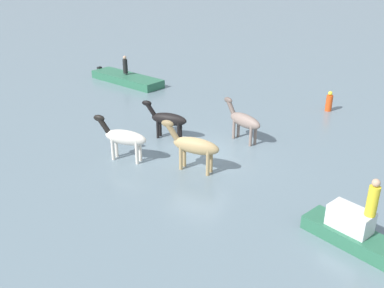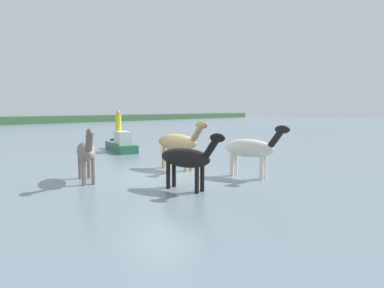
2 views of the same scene
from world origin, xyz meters
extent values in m
plane|color=slate|center=(0.00, 0.00, 0.00)|extent=(171.56, 171.56, 0.00)
ellipsoid|color=black|center=(-0.96, -2.03, 0.98)|extent=(0.73, 1.82, 0.60)
cylinder|color=black|center=(-0.76, -2.54, 0.49)|extent=(0.13, 0.13, 0.98)
cylinder|color=black|center=(-1.04, -2.58, 0.49)|extent=(0.13, 0.13, 0.98)
cylinder|color=black|center=(-0.88, -1.48, 0.49)|extent=(0.13, 0.13, 0.98)
cylinder|color=black|center=(-1.17, -1.52, 0.49)|extent=(0.13, 0.13, 0.98)
cylinder|color=black|center=(-0.85, -2.96, 1.37)|extent=(0.27, 0.56, 0.65)
ellipsoid|color=black|center=(-0.83, -3.15, 1.64)|extent=(0.26, 0.51, 0.26)
ellipsoid|color=tan|center=(1.39, 0.60, 1.10)|extent=(0.66, 2.01, 0.67)
cylinder|color=tan|center=(1.57, 0.01, 0.55)|extent=(0.15, 0.15, 1.10)
cylinder|color=tan|center=(1.25, 0.00, 0.55)|extent=(0.15, 0.15, 1.10)
cylinder|color=tan|center=(1.53, 1.21, 0.55)|extent=(0.15, 0.15, 1.10)
cylinder|color=tan|center=(1.21, 1.19, 0.55)|extent=(0.15, 0.15, 1.10)
cylinder|color=olive|center=(1.43, -0.46, 1.54)|extent=(0.25, 0.62, 0.73)
ellipsoid|color=olive|center=(1.44, -0.67, 1.84)|extent=(0.25, 0.55, 0.29)
ellipsoid|color=gray|center=(-2.30, 1.26, 1.03)|extent=(1.28, 1.93, 0.63)
cylinder|color=gray|center=(-2.40, 0.68, 0.52)|extent=(0.14, 0.14, 1.03)
cylinder|color=gray|center=(-2.67, 0.81, 0.52)|extent=(0.14, 0.14, 1.03)
cylinder|color=gray|center=(-1.93, 1.71, 0.52)|extent=(0.14, 0.14, 1.03)
cylinder|color=gray|center=(-2.21, 1.83, 0.52)|extent=(0.14, 0.14, 1.03)
cylinder|color=#63544C|center=(-2.71, 0.35, 1.44)|extent=(0.43, 0.61, 0.69)
ellipsoid|color=#63544C|center=(-2.80, 0.18, 1.72)|extent=(0.41, 0.56, 0.28)
ellipsoid|color=silver|center=(1.91, -2.45, 1.05)|extent=(0.79, 1.96, 0.64)
cylinder|color=silver|center=(2.13, -3.00, 0.53)|extent=(0.14, 0.14, 1.05)
cylinder|color=silver|center=(1.82, -3.03, 0.53)|extent=(0.14, 0.14, 1.05)
cylinder|color=silver|center=(1.99, -1.86, 0.53)|extent=(0.14, 0.14, 1.05)
cylinder|color=silver|center=(1.68, -1.90, 0.53)|extent=(0.14, 0.14, 1.05)
cylinder|color=black|center=(2.03, -3.45, 1.47)|extent=(0.29, 0.61, 0.70)
ellipsoid|color=black|center=(2.05, -3.65, 1.76)|extent=(0.28, 0.55, 0.28)
cube|color=#2D6B4C|center=(3.54, 7.26, 0.15)|extent=(2.23, 3.70, 0.61)
cube|color=silver|center=(3.39, 6.86, 0.81)|extent=(1.12, 1.45, 0.70)
cube|color=black|center=(4.22, 9.02, 0.23)|extent=(0.35, 0.33, 0.66)
cylinder|color=yellow|center=(3.48, 7.37, 1.63)|extent=(0.32, 0.32, 0.95)
sphere|color=tan|center=(3.48, 7.37, 2.23)|extent=(0.24, 0.24, 0.24)
camera|label=1|loc=(15.21, 7.68, 8.14)|focal=40.12mm
camera|label=2|loc=(-8.34, -8.89, 2.45)|focal=31.69mm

